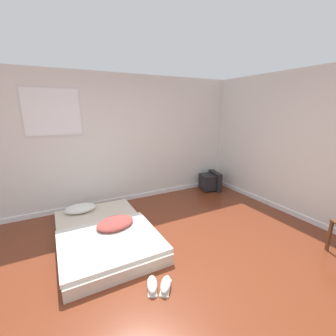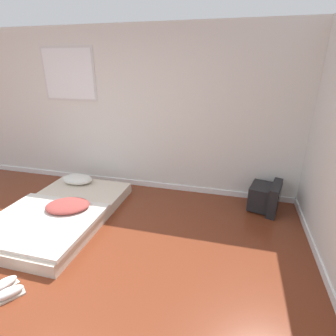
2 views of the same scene
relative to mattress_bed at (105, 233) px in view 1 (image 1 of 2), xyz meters
name	(u,v)px [view 1 (image 1 of 2)]	position (x,y,z in m)	size (l,w,h in m)	color
ground_plane	(174,280)	(0.52, -1.22, -0.11)	(20.00, 20.00, 0.00)	maroon
wall_back	(111,142)	(0.51, 1.35, 1.18)	(7.95, 0.08, 2.60)	silver
wall_right	(328,151)	(3.32, -1.22, 1.18)	(0.08, 7.49, 2.60)	silver
mattress_bed	(105,233)	(0.00, 0.00, 0.00)	(1.33, 2.05, 0.30)	beige
crt_tv	(210,181)	(2.80, 1.00, 0.10)	(0.51, 0.56, 0.44)	black
sneaker_pair	(159,285)	(0.31, -1.26, -0.06)	(0.35, 0.35, 0.10)	silver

